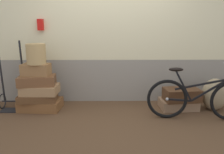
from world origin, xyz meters
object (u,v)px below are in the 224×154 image
at_px(suitcase_2, 40,90).
at_px(suitcase_6, 182,95).
at_px(suitcase_0, 41,104).
at_px(bicycle, 198,98).
at_px(suitcase_5, 178,104).
at_px(suitcase_4, 36,70).
at_px(suitcase_1, 38,97).
at_px(wicker_basket, 36,54).
at_px(burlap_sack, 215,94).
at_px(suitcase_3, 37,80).
at_px(luggage_trolley, 13,94).

height_order(suitcase_2, suitcase_6, suitcase_2).
height_order(suitcase_0, bicycle, bicycle).
bearing_deg(suitcase_5, suitcase_6, -58.79).
bearing_deg(suitcase_6, bicycle, -79.26).
bearing_deg(suitcase_2, suitcase_4, 148.65).
bearing_deg(bicycle, suitcase_5, 108.25).
xyz_separation_m(suitcase_6, bicycle, (0.12, -0.43, 0.07)).
relative_size(suitcase_1, wicker_basket, 1.87).
xyz_separation_m(suitcase_2, bicycle, (2.56, -0.44, -0.03)).
xyz_separation_m(suitcase_4, suitcase_6, (2.49, -0.05, -0.44)).
height_order(wicker_basket, burlap_sack, wicker_basket).
bearing_deg(suitcase_1, suitcase_6, -4.88).
xyz_separation_m(suitcase_4, burlap_sack, (3.06, -0.06, -0.43)).
distance_m(suitcase_3, suitcase_5, 2.48).
bearing_deg(bicycle, suitcase_1, 170.57).
height_order(suitcase_4, suitcase_6, suitcase_4).
relative_size(suitcase_0, suitcase_6, 1.17).
bearing_deg(luggage_trolley, bicycle, -9.18).
distance_m(suitcase_5, burlap_sack, 0.64).
distance_m(suitcase_3, wicker_basket, 0.45).
xyz_separation_m(suitcase_3, wicker_basket, (0.01, 0.01, 0.45)).
bearing_deg(suitcase_6, suitcase_4, 173.60).
bearing_deg(suitcase_4, bicycle, -5.31).
relative_size(suitcase_1, suitcase_3, 1.05).
bearing_deg(suitcase_2, wicker_basket, 153.76).
height_order(suitcase_0, suitcase_3, suitcase_3).
relative_size(suitcase_1, suitcase_2, 1.06).
xyz_separation_m(suitcase_1, suitcase_2, (0.04, 0.01, 0.14)).
relative_size(suitcase_1, burlap_sack, 1.14).
bearing_deg(burlap_sack, luggage_trolley, 178.86).
bearing_deg(burlap_sack, wicker_basket, 179.27).
xyz_separation_m(suitcase_0, luggage_trolley, (-0.47, 0.01, 0.19)).
distance_m(suitcase_0, suitcase_6, 2.46).
relative_size(suitcase_3, luggage_trolley, 0.50).
distance_m(suitcase_2, suitcase_3, 0.16).
distance_m(suitcase_0, suitcase_4, 0.62).
relative_size(suitcase_3, suitcase_6, 1.02).
xyz_separation_m(wicker_basket, burlap_sack, (3.03, -0.04, -0.70)).
relative_size(luggage_trolley, bicycle, 0.76).
bearing_deg(suitcase_1, suitcase_2, 12.61).
height_order(suitcase_6, burlap_sack, burlap_sack).
relative_size(suitcase_2, suitcase_4, 1.31).
bearing_deg(suitcase_0, suitcase_5, 4.02).
bearing_deg(suitcase_0, bicycle, -6.62).
height_order(suitcase_5, luggage_trolley, luggage_trolley).
bearing_deg(suitcase_2, burlap_sack, 1.53).
bearing_deg(wicker_basket, suitcase_3, -139.24).
distance_m(suitcase_1, wicker_basket, 0.75).
height_order(suitcase_1, suitcase_3, suitcase_3).
height_order(suitcase_3, burlap_sack, suitcase_3).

